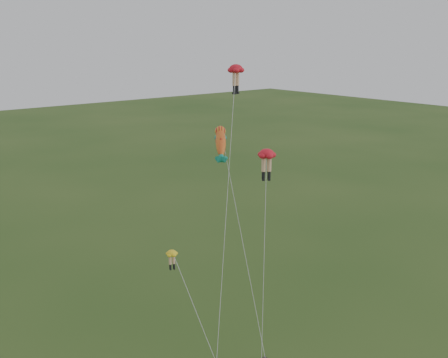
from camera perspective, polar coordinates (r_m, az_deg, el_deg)
legs_kite_red_high at (r=41.66m, az=1.33°, el=11.77°), size 10.11×9.69×20.18m
legs_kite_red_mid at (r=36.62m, az=4.89°, el=2.28°), size 4.75×4.84×14.43m
legs_kite_yellow at (r=33.54m, az=-5.53°, el=-9.67°), size 1.13×6.25×8.68m
fish_kite at (r=39.04m, az=-0.35°, el=4.25°), size 3.72×9.50×15.80m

